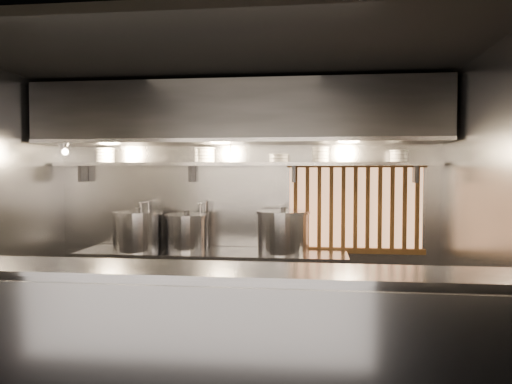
% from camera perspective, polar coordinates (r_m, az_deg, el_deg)
% --- Properties ---
extents(floor, '(4.50, 4.50, 0.00)m').
position_cam_1_polar(floor, '(4.77, -4.25, -19.79)').
color(floor, black).
rests_on(floor, ground).
extents(ceiling, '(4.50, 4.50, 0.00)m').
position_cam_1_polar(ceiling, '(4.52, -4.37, 15.14)').
color(ceiling, black).
rests_on(ceiling, wall_back).
extents(wall_back, '(4.50, 0.00, 4.50)m').
position_cam_1_polar(wall_back, '(5.91, -1.44, -1.47)').
color(wall_back, gray).
rests_on(wall_back, floor).
extents(wall_right, '(0.00, 3.00, 3.00)m').
position_cam_1_polar(wall_right, '(4.56, 24.66, -2.88)').
color(wall_right, gray).
rests_on(wall_right, floor).
extents(serving_counter, '(4.50, 0.56, 1.13)m').
position_cam_1_polar(serving_counter, '(3.70, -7.33, -17.19)').
color(serving_counter, '#9B9BA0').
rests_on(serving_counter, floor).
extents(cooking_bench, '(3.00, 0.70, 0.90)m').
position_cam_1_polar(cooking_bench, '(5.75, -5.00, -11.19)').
color(cooking_bench, '#9B9BA0').
rests_on(cooking_bench, floor).
extents(bowl_shelf, '(4.40, 0.34, 0.04)m').
position_cam_1_polar(bowl_shelf, '(5.72, -1.71, 3.22)').
color(bowl_shelf, '#9B9BA0').
rests_on(bowl_shelf, wall_back).
extents(exhaust_hood, '(4.40, 0.81, 0.65)m').
position_cam_1_polar(exhaust_hood, '(5.53, -2.07, 8.89)').
color(exhaust_hood, '#2D2D30').
rests_on(exhaust_hood, ceiling).
extents(wood_screen, '(1.56, 0.09, 1.04)m').
position_cam_1_polar(wood_screen, '(5.81, 11.28, -1.77)').
color(wood_screen, '#FFAF72').
rests_on(wood_screen, wall_back).
extents(faucet_left, '(0.04, 0.30, 0.50)m').
position_cam_1_polar(faucet_left, '(6.06, -12.45, -2.30)').
color(faucet_left, silver).
rests_on(faucet_left, wall_back).
extents(faucet_right, '(0.04, 0.30, 0.50)m').
position_cam_1_polar(faucet_right, '(5.87, -5.98, -2.42)').
color(faucet_right, silver).
rests_on(faucet_right, wall_back).
extents(heat_lamp, '(0.25, 0.35, 0.20)m').
position_cam_1_polar(heat_lamp, '(5.88, -21.13, 4.85)').
color(heat_lamp, '#9B9BA0').
rests_on(heat_lamp, exhaust_hood).
extents(pendant_bulb, '(0.09, 0.09, 0.19)m').
position_cam_1_polar(pendant_bulb, '(5.61, -2.91, 4.06)').
color(pendant_bulb, '#2D2D30').
rests_on(pendant_bulb, exhaust_hood).
extents(stock_pot_left, '(0.60, 0.60, 0.48)m').
position_cam_1_polar(stock_pot_left, '(5.82, -13.38, -4.33)').
color(stock_pot_left, '#9B9BA0').
rests_on(stock_pot_left, cooking_bench).
extents(stock_pot_mid, '(0.66, 0.66, 0.45)m').
position_cam_1_polar(stock_pot_mid, '(5.73, -7.90, -4.55)').
color(stock_pot_mid, '#9B9BA0').
rests_on(stock_pot_mid, cooking_bench).
extents(stock_pot_right, '(0.63, 0.63, 0.50)m').
position_cam_1_polar(stock_pot_right, '(5.51, 3.13, -4.55)').
color(stock_pot_right, '#9B9BA0').
rests_on(stock_pot_right, cooking_bench).
extents(bowl_stack_0, '(0.23, 0.23, 0.17)m').
position_cam_1_polar(bowl_stack_0, '(6.18, -16.84, 4.03)').
color(bowl_stack_0, white).
rests_on(bowl_stack_0, bowl_shelf).
extents(bowl_stack_1, '(0.24, 0.24, 0.17)m').
position_cam_1_polar(bowl_stack_1, '(5.80, -5.89, 4.23)').
color(bowl_stack_1, white).
rests_on(bowl_stack_1, bowl_shelf).
extents(bowl_stack_2, '(0.23, 0.23, 0.09)m').
position_cam_1_polar(bowl_stack_2, '(5.67, 2.62, 3.90)').
color(bowl_stack_2, white).
rests_on(bowl_stack_2, bowl_shelf).
extents(bowl_stack_3, '(0.20, 0.20, 0.17)m').
position_cam_1_polar(bowl_stack_3, '(5.65, 7.38, 4.27)').
color(bowl_stack_3, white).
rests_on(bowl_stack_3, bowl_shelf).
extents(bowl_stack_4, '(0.20, 0.20, 0.13)m').
position_cam_1_polar(bowl_stack_4, '(5.72, 16.00, 3.98)').
color(bowl_stack_4, white).
rests_on(bowl_stack_4, bowl_shelf).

